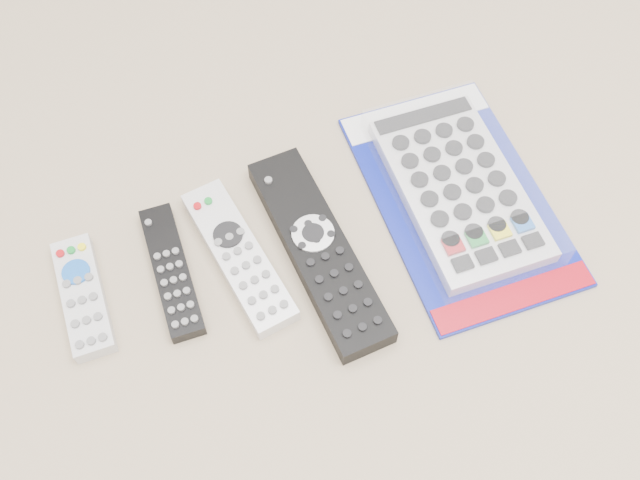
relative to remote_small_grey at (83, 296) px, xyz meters
name	(u,v)px	position (x,y,z in m)	size (l,w,h in m)	color
remote_small_grey	(83,296)	(0.00, 0.00, 0.00)	(0.06, 0.14, 0.02)	#BCBCBE
remote_slim_black	(172,271)	(0.09, -0.01, 0.00)	(0.05, 0.16, 0.02)	black
remote_silver_dvd	(239,256)	(0.17, -0.03, 0.00)	(0.06, 0.19, 0.02)	silver
remote_large_black	(319,250)	(0.25, -0.06, 0.00)	(0.07, 0.26, 0.03)	black
jumbo_remote_packaged	(459,188)	(0.42, -0.06, 0.01)	(0.22, 0.32, 0.04)	#0C198D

